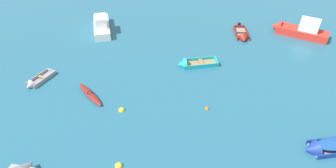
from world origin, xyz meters
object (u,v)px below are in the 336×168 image
at_px(mooring_buoy_midfield, 122,110).
at_px(motor_launch_red_outer_left, 299,30).
at_px(motor_launch_white_center, 101,24).
at_px(mooring_buoy_outer_edge, 207,109).
at_px(rowboat_grey_far_back, 35,83).
at_px(mooring_buoy_between_boats_right, 119,166).
at_px(rowboat_maroon_near_right, 243,37).
at_px(kayak_maroon_midfield_left, 90,94).
at_px(rowboat_deep_blue_near_camera, 327,147).
at_px(rowboat_turquoise_near_left, 189,64).

bearing_deg(mooring_buoy_midfield, motor_launch_red_outer_left, 48.10).
bearing_deg(motor_launch_red_outer_left, motor_launch_white_center, -170.95).
bearing_deg(mooring_buoy_outer_edge, rowboat_grey_far_back, -179.23).
xyz_separation_m(motor_launch_red_outer_left, mooring_buoy_outer_edge, (-8.10, -14.24, -0.64)).
bearing_deg(mooring_buoy_between_boats_right, motor_launch_red_outer_left, 58.50).
relative_size(rowboat_maroon_near_right, kayak_maroon_midfield_left, 1.20).
distance_m(mooring_buoy_midfield, mooring_buoy_outer_edge, 6.34).
bearing_deg(rowboat_deep_blue_near_camera, motor_launch_red_outer_left, 88.96).
xyz_separation_m(motor_launch_white_center, rowboat_grey_far_back, (-1.14, -11.05, -0.47)).
distance_m(motor_launch_red_outer_left, mooring_buoy_between_boats_right, 24.18).
distance_m(rowboat_maroon_near_right, mooring_buoy_midfield, 16.16).
distance_m(rowboat_maroon_near_right, motor_launch_red_outer_left, 6.16).
bearing_deg(rowboat_deep_blue_near_camera, mooring_buoy_midfield, 177.59).
distance_m(rowboat_deep_blue_near_camera, mooring_buoy_midfield, 13.95).
bearing_deg(kayak_maroon_midfield_left, mooring_buoy_between_boats_right, -51.62).
bearing_deg(rowboat_maroon_near_right, rowboat_deep_blue_near_camera, -69.12).
bearing_deg(mooring_buoy_outer_edge, rowboat_maroon_near_right, 79.19).
distance_m(rowboat_maroon_near_right, motor_launch_white_center, 15.52).
relative_size(rowboat_deep_blue_near_camera, kayak_maroon_midfield_left, 1.27).
bearing_deg(rowboat_deep_blue_near_camera, rowboat_grey_far_back, 174.79).
height_order(motor_launch_white_center, mooring_buoy_midfield, motor_launch_white_center).
bearing_deg(mooring_buoy_midfield, mooring_buoy_outer_edge, 14.78).
bearing_deg(mooring_buoy_outer_edge, rowboat_deep_blue_near_camera, -15.78).
xyz_separation_m(kayak_maroon_midfield_left, mooring_buoy_midfield, (3.02, -1.07, -0.16)).
bearing_deg(rowboat_maroon_near_right, mooring_buoy_between_boats_right, -110.31).
bearing_deg(rowboat_grey_far_back, rowboat_deep_blue_near_camera, -5.21).
relative_size(kayak_maroon_midfield_left, mooring_buoy_between_boats_right, 6.65).
distance_m(rowboat_turquoise_near_left, rowboat_grey_far_back, 13.27).
relative_size(motor_launch_white_center, motor_launch_red_outer_left, 1.01).
xyz_separation_m(rowboat_deep_blue_near_camera, rowboat_grey_far_back, (-22.08, 2.01, -0.14)).
bearing_deg(mooring_buoy_midfield, rowboat_grey_far_back, 170.07).
distance_m(rowboat_turquoise_near_left, mooring_buoy_midfield, 8.10).
relative_size(rowboat_grey_far_back, mooring_buoy_outer_edge, 9.39).
bearing_deg(kayak_maroon_midfield_left, motor_launch_red_outer_left, 40.61).
height_order(motor_launch_red_outer_left, kayak_maroon_midfield_left, motor_launch_red_outer_left).
bearing_deg(rowboat_grey_far_back, kayak_maroon_midfield_left, -3.94).
bearing_deg(rowboat_turquoise_near_left, kayak_maroon_midfield_left, -138.52).
relative_size(rowboat_deep_blue_near_camera, mooring_buoy_outer_edge, 12.85).
xyz_separation_m(rowboat_grey_far_back, mooring_buoy_between_boats_right, (9.74, -6.18, -0.15)).
height_order(kayak_maroon_midfield_left, mooring_buoy_between_boats_right, kayak_maroon_midfield_left).
bearing_deg(rowboat_turquoise_near_left, motor_launch_white_center, 153.71).
xyz_separation_m(rowboat_maroon_near_right, kayak_maroon_midfield_left, (-11.47, -12.70, -0.02)).
bearing_deg(motor_launch_white_center, kayak_maroon_midfield_left, -70.73).
bearing_deg(mooring_buoy_between_boats_right, motor_launch_white_center, 116.53).
relative_size(rowboat_turquoise_near_left, kayak_maroon_midfield_left, 1.23).
height_order(motor_launch_white_center, motor_launch_red_outer_left, motor_launch_red_outer_left).
bearing_deg(motor_launch_red_outer_left, rowboat_grey_far_back, -147.17).
height_order(motor_launch_red_outer_left, rowboat_grey_far_back, motor_launch_red_outer_left).
relative_size(motor_launch_red_outer_left, rowboat_turquoise_near_left, 1.56).
relative_size(motor_launch_white_center, mooring_buoy_outer_edge, 19.66).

